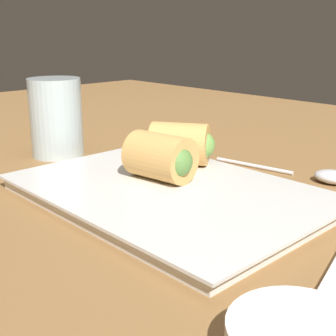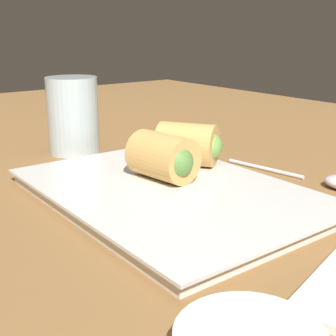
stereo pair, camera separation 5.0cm
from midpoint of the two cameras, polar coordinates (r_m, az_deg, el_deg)
The scene contains 6 objects.
table_surface at distance 53.18cm, azimuth -4.70°, elevation -3.58°, with size 180.00×140.00×2.00cm.
serving_plate at distance 49.06cm, azimuth -2.92°, elevation -3.13°, with size 32.14×22.43×1.50cm.
roll_front_left at distance 50.07cm, azimuth -3.68°, elevation 1.20°, with size 7.98×5.93×5.05cm.
roll_front_right at distance 56.06cm, azimuth -0.67°, elevation 2.93°, with size 8.47×7.95×5.05cm.
spoon at distance 57.21cm, azimuth 16.07°, elevation -0.92°, with size 17.92×4.73×1.50cm.
drinking_glass at distance 67.84cm, azimuth -15.34°, elevation 5.97°, with size 7.22×7.22×10.82cm.
Camera 1 is at (-37.40, 32.94, 19.49)cm, focal length 50.00 mm.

